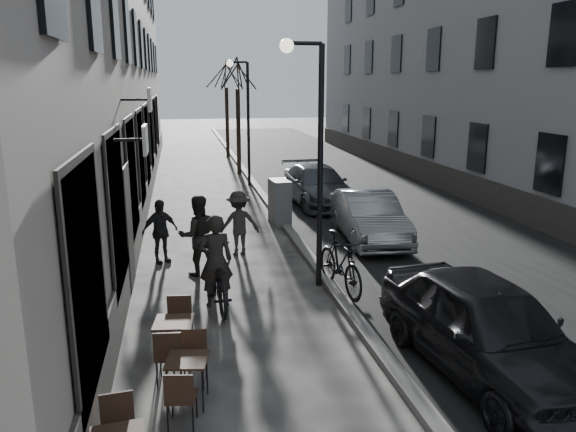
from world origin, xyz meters
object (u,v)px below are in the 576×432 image
object	(u,v)px
bistro_set_b	(188,376)
car_near	(487,328)
utility_cabinet	(280,202)
streetlamp_far	(244,109)
tree_near	(237,72)
pedestrian_far	(160,231)
car_far	(317,185)
bicycle	(216,278)
tree_far	(226,73)
streetlamp_near	(312,138)
car_mid	(369,217)
pedestrian_mid	(239,223)
pedestrian_near	(198,235)
moped	(340,263)
bistro_set_c	(175,338)

from	to	relation	value
bistro_set_b	car_near	world-z (taller)	car_near
bistro_set_b	utility_cabinet	distance (m)	9.87
streetlamp_far	tree_near	world-z (taller)	tree_near
pedestrian_far	car_far	distance (m)	7.81
tree_near	pedestrian_far	bearing A→B (deg)	-104.35
bistro_set_b	bicycle	bearing A→B (deg)	89.87
streetlamp_far	tree_far	distance (m)	9.12
streetlamp_near	utility_cabinet	xyz separation A→B (m)	(0.27, 5.32, -2.47)
tree_near	pedestrian_far	distance (m)	13.74
car_near	car_mid	world-z (taller)	car_near
streetlamp_far	car_far	xyz separation A→B (m)	(2.10, -4.04, -2.49)
pedestrian_mid	pedestrian_near	bearing A→B (deg)	42.45
tree_near	car_far	distance (m)	8.34
streetlamp_near	moped	xyz separation A→B (m)	(0.52, -0.41, -2.55)
bistro_set_b	car_mid	bearing A→B (deg)	65.27
streetlamp_near	tree_far	bearing A→B (deg)	89.80
bicycle	moped	size ratio (longest dim) A/B	1.05
bistro_set_b	bistro_set_c	bearing A→B (deg)	108.95
tree_near	car_far	world-z (taller)	tree_near
moped	bistro_set_b	bearing A→B (deg)	-139.54
streetlamp_near	bistro_set_c	bearing A→B (deg)	-134.06
bistro_set_c	utility_cabinet	world-z (taller)	utility_cabinet
bistro_set_c	pedestrian_mid	world-z (taller)	pedestrian_mid
bistro_set_b	car_mid	xyz separation A→B (m)	(5.04, 7.22, 0.26)
bistro_set_b	bicycle	world-z (taller)	bicycle
streetlamp_near	tree_near	xyz separation A→B (m)	(0.07, 15.00, 1.50)
streetlamp_far	moped	distance (m)	12.68
bistro_set_b	pedestrian_near	bearing A→B (deg)	96.39
pedestrian_near	utility_cabinet	bearing A→B (deg)	-130.29
tree_near	moped	world-z (taller)	tree_near
bicycle	pedestrian_mid	size ratio (longest dim) A/B	1.30
tree_near	car_mid	distance (m)	12.73
pedestrian_near	car_mid	size ratio (longest dim) A/B	0.45
moped	utility_cabinet	bearing A→B (deg)	83.98
bistro_set_c	car_far	world-z (taller)	car_far
bicycle	pedestrian_far	distance (m)	3.15
utility_cabinet	moped	xyz separation A→B (m)	(0.25, -5.73, -0.08)
tree_near	bistro_set_c	distance (m)	18.67
car_mid	car_far	world-z (taller)	car_far
pedestrian_near	car_mid	xyz separation A→B (m)	(4.69, 1.92, -0.25)
car_near	car_far	xyz separation A→B (m)	(0.40, 12.06, -0.07)
streetlamp_near	pedestrian_far	distance (m)	4.56
pedestrian_mid	car_mid	bearing A→B (deg)	-178.52
streetlamp_far	car_far	bearing A→B (deg)	-62.50
tree_far	car_mid	bearing A→B (deg)	-82.70
tree_near	streetlamp_far	bearing A→B (deg)	-91.38
bistro_set_b	moped	distance (m)	4.88
tree_far	car_near	world-z (taller)	tree_far
tree_far	pedestrian_mid	world-z (taller)	tree_far
tree_far	utility_cabinet	bearing A→B (deg)	-89.27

